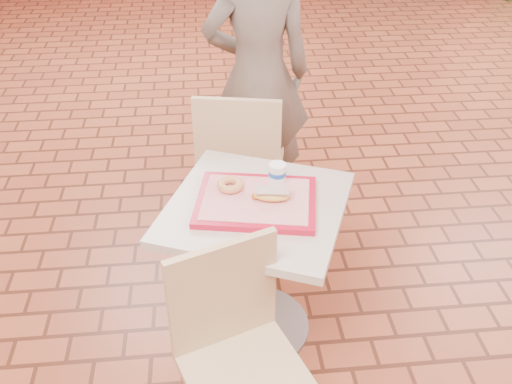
{
  "coord_description": "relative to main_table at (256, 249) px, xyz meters",
  "views": [
    {
      "loc": [
        -1.32,
        -2.48,
        2.06
      ],
      "look_at": [
        -1.14,
        -0.66,
        0.78
      ],
      "focal_mm": 40.0,
      "sensor_mm": 36.0,
      "label": 1
    }
  ],
  "objects": [
    {
      "name": "wainscot_band",
      "position": [
        1.14,
        0.66,
        0.02
      ],
      "size": [
        8.0,
        10.0,
        1.0
      ],
      "color": "maroon",
      "rests_on": "ground"
    },
    {
      "name": "main_table",
      "position": [
        0.0,
        0.0,
        0.0
      ],
      "size": [
        0.68,
        0.68,
        0.72
      ],
      "rotation": [
        0.0,
        0.0,
        -0.39
      ],
      "color": "#BEAD99",
      "rests_on": "ground"
    },
    {
      "name": "chair_main_front",
      "position": [
        -0.12,
        -0.51,
        -0.0
      ],
      "size": [
        0.51,
        0.51,
        0.86
      ],
      "rotation": [
        0.0,
        0.0,
        0.36
      ],
      "color": "tan",
      "rests_on": "ground"
    },
    {
      "name": "chair_main_back",
      "position": [
        -0.01,
        0.67,
        0.02
      ],
      "size": [
        0.49,
        0.49,
        0.91
      ],
      "rotation": [
        0.0,
        0.0,
        2.95
      ],
      "color": "#D4B37F",
      "rests_on": "ground"
    },
    {
      "name": "serving_tray",
      "position": [
        0.0,
        0.0,
        0.25
      ],
      "size": [
        0.47,
        0.36,
        0.03
      ],
      "rotation": [
        0.0,
        0.0,
        -0.19
      ],
      "color": "#B20D26",
      "rests_on": "main_table"
    },
    {
      "name": "ring_donut",
      "position": [
        -0.1,
        0.08,
        0.28
      ],
      "size": [
        0.12,
        0.12,
        0.03
      ],
      "primitive_type": "torus",
      "rotation": [
        0.0,
        0.0,
        -0.11
      ],
      "color": "#C87E49",
      "rests_on": "serving_tray"
    },
    {
      "name": "customer",
      "position": [
        0.11,
        1.05,
        0.32
      ],
      "size": [
        0.61,
        0.42,
        1.62
      ],
      "primitive_type": "imported",
      "rotation": [
        0.0,
        0.0,
        3.19
      ],
      "color": "#64584D",
      "rests_on": "ground"
    },
    {
      "name": "paper_cup",
      "position": [
        0.1,
        0.1,
        0.31
      ],
      "size": [
        0.07,
        0.07,
        0.09
      ],
      "rotation": [
        0.0,
        0.0,
        0.23
      ],
      "color": "white",
      "rests_on": "serving_tray"
    },
    {
      "name": "long_john_donut",
      "position": [
        0.06,
        -0.01,
        0.29
      ],
      "size": [
        0.16,
        0.09,
        0.05
      ],
      "rotation": [
        0.0,
        0.0,
        -0.15
      ],
      "color": "gold",
      "rests_on": "serving_tray"
    }
  ]
}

